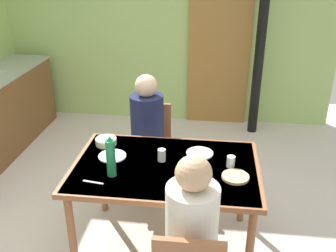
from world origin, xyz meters
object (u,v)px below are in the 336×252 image
Objects in this scene: chair_far_diner at (150,143)px; person_near_diner at (192,223)px; person_far_diner at (147,122)px; water_bottle_green_near at (111,157)px; dining_table at (166,174)px; serving_bowl_center at (106,141)px.

chair_far_diner is 1.13× the size of person_near_diner.
person_far_diner is at bearing 110.15° from person_near_diner.
person_far_diner is (-0.00, -0.14, 0.28)m from chair_far_diner.
person_far_diner is at bearing 83.33° from water_bottle_green_near.
person_near_diner reaches higher than dining_table.
person_near_diner is at bearing -51.16° from serving_bowl_center.
serving_bowl_center is (-0.76, 0.95, -0.01)m from person_near_diner.
person_near_diner is 0.78m from water_bottle_green_near.
person_near_diner reaches higher than serving_bowl_center.
water_bottle_green_near is 1.80× the size of serving_bowl_center.
dining_table is 8.07× the size of serving_bowl_center.
person_far_diner is at bearing 110.82° from dining_table.
person_near_diner is at bearing 110.15° from person_far_diner.
chair_far_diner reaches higher than serving_bowl_center.
serving_bowl_center is (-0.27, -0.41, -0.01)m from person_far_diner.
person_far_diner is at bearing 56.76° from serving_bowl_center.
person_near_diner is 2.51× the size of water_bottle_green_near.
chair_far_diner is 0.66m from serving_bowl_center.
person_far_diner is at bearing 90.00° from chair_far_diner.
person_far_diner is 4.53× the size of serving_bowl_center.
serving_bowl_center reaches higher than dining_table.
water_bottle_green_near is at bearing -69.80° from serving_bowl_center.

